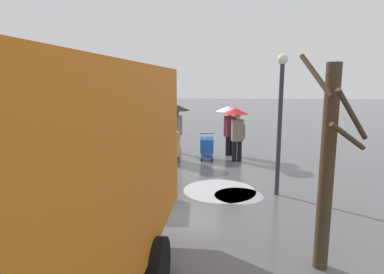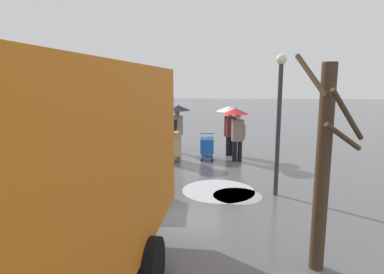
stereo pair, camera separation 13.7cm
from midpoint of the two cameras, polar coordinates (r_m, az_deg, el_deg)
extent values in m
plane|color=#5B5B5E|center=(13.02, -1.08, -4.25)|extent=(90.00, 90.00, 0.00)
cylinder|color=#ADAFB5|center=(10.48, -28.80, -9.01)|extent=(2.62, 2.62, 0.01)
cylinder|color=#ADAFB5|center=(12.19, -14.09, -5.52)|extent=(2.64, 2.64, 0.01)
cylinder|color=silver|center=(9.72, 4.39, -9.22)|extent=(2.11, 2.11, 0.01)
cylinder|color=#999BA0|center=(9.36, 7.72, -10.03)|extent=(1.37, 1.37, 0.01)
cube|color=gray|center=(12.53, -17.18, -0.30)|extent=(2.21, 5.29, 1.40)
cube|color=gray|center=(10.62, -20.82, 3.84)|extent=(1.91, 1.49, 0.84)
cube|color=black|center=(10.08, -22.10, -1.16)|extent=(1.66, 0.14, 0.63)
cube|color=#232326|center=(10.28, -21.81, -6.97)|extent=(1.97, 0.26, 0.24)
cylinder|color=black|center=(10.88, -14.85, -5.47)|extent=(0.27, 0.73, 0.72)
cylinder|color=black|center=(11.60, -24.20, -5.08)|extent=(0.27, 0.73, 0.72)
cylinder|color=black|center=(13.91, -11.06, -1.99)|extent=(0.27, 0.73, 0.72)
cylinder|color=black|center=(14.48, -18.64, -1.87)|extent=(0.27, 0.73, 0.72)
cube|color=orange|center=(4.08, -28.22, -6.98)|extent=(2.58, 6.46, 2.60)
cylinder|color=black|center=(5.12, -7.36, -22.03)|extent=(0.33, 0.97, 0.96)
cube|color=#1951B2|center=(13.17, 2.30, -1.41)|extent=(0.55, 0.78, 0.56)
cube|color=#1951B2|center=(13.27, 2.29, -3.36)|extent=(0.49, 0.70, 0.04)
cylinder|color=#1951B2|center=(13.52, 2.32, 0.60)|extent=(0.58, 0.06, 0.04)
sphere|color=black|center=(13.00, 3.20, -4.06)|extent=(0.10, 0.10, 0.10)
sphere|color=black|center=(13.00, 1.36, -4.04)|extent=(0.10, 0.10, 0.10)
sphere|color=black|center=(13.59, 3.17, -3.44)|extent=(0.10, 0.10, 0.10)
sphere|color=black|center=(13.59, 1.41, -3.43)|extent=(0.10, 0.10, 0.10)
cylinder|color=white|center=(13.06, 1.95, -1.06)|extent=(0.08, 0.29, 0.69)
cube|color=#515156|center=(13.01, -3.52, -3.30)|extent=(0.68, 0.74, 0.03)
cylinder|color=#515156|center=(13.24, -2.96, -0.64)|extent=(0.04, 0.04, 1.10)
cylinder|color=#515156|center=(13.13, -4.81, -0.74)|extent=(0.04, 0.04, 1.10)
cylinder|color=black|center=(13.38, -2.85, -3.43)|extent=(0.12, 0.20, 0.20)
cylinder|color=black|center=(13.26, -4.85, -3.57)|extent=(0.12, 0.20, 0.20)
cube|color=tan|center=(12.97, -3.53, -2.47)|extent=(0.65, 0.69, 0.36)
cube|color=tan|center=(12.90, -3.55, -0.96)|extent=(0.58, 0.65, 0.34)
cube|color=#A37F51|center=(12.85, -3.56, 0.32)|extent=(0.60, 0.63, 0.24)
cylinder|color=black|center=(14.13, 6.58, -1.48)|extent=(0.18, 0.18, 0.82)
cylinder|color=black|center=(14.01, 5.93, -1.57)|extent=(0.18, 0.18, 0.82)
cube|color=#5B1E23|center=(13.93, 6.32, 1.82)|extent=(0.52, 0.49, 0.84)
sphere|color=beige|center=(13.86, 6.36, 4.03)|extent=(0.22, 0.22, 0.22)
cylinder|color=#5B1E23|center=(14.09, 7.15, 1.70)|extent=(0.10, 0.10, 0.55)
cylinder|color=#5B1E23|center=(13.77, 5.79, 2.67)|extent=(0.26, 0.30, 0.50)
cylinder|color=#333338|center=(13.82, 6.02, 3.35)|extent=(0.02, 0.02, 0.86)
cone|color=white|center=(13.78, 6.05, 4.92)|extent=(1.04, 1.04, 0.22)
sphere|color=#333338|center=(13.77, 6.06, 5.46)|extent=(0.04, 0.04, 0.04)
cylinder|color=black|center=(14.49, -3.17, -1.15)|extent=(0.18, 0.18, 0.82)
cylinder|color=black|center=(14.34, -2.67, -1.26)|extent=(0.18, 0.18, 0.82)
cube|color=slate|center=(14.28, -2.95, 2.07)|extent=(0.51, 0.51, 0.84)
sphere|color=tan|center=(14.21, -2.97, 4.22)|extent=(0.22, 0.22, 0.22)
cylinder|color=slate|center=(14.49, -3.59, 1.98)|extent=(0.10, 0.10, 0.55)
cylinder|color=slate|center=(14.12, -2.44, 2.89)|extent=(0.28, 0.29, 0.50)
cylinder|color=#333338|center=(14.15, -2.71, 3.55)|extent=(0.02, 0.02, 0.86)
cone|color=black|center=(14.12, -2.73, 5.08)|extent=(1.04, 1.04, 0.22)
sphere|color=#333338|center=(14.11, -2.73, 5.61)|extent=(0.04, 0.04, 0.04)
cube|color=black|center=(14.15, -3.59, 2.15)|extent=(0.33, 0.32, 0.44)
cylinder|color=black|center=(13.15, -6.55, -2.34)|extent=(0.18, 0.18, 0.82)
cylinder|color=black|center=(13.10, -5.70, -2.37)|extent=(0.18, 0.18, 0.82)
cube|color=#282D47|center=(12.97, -6.19, 1.23)|extent=(0.45, 0.30, 0.84)
sphere|color=#8C6647|center=(12.91, -6.24, 3.60)|extent=(0.22, 0.22, 0.22)
cylinder|color=#282D47|center=(13.05, -7.30, 1.04)|extent=(0.10, 0.10, 0.55)
cylinder|color=#282D47|center=(12.92, -5.42, 2.20)|extent=(0.12, 0.31, 0.50)
cylinder|color=#333338|center=(12.90, -5.79, 2.89)|extent=(0.02, 0.02, 0.86)
cone|color=#E0668E|center=(12.86, -5.82, 4.57)|extent=(1.04, 1.04, 0.22)
sphere|color=#333338|center=(12.85, -5.83, 5.15)|extent=(0.04, 0.04, 0.04)
cube|color=black|center=(12.78, -6.41, 1.28)|extent=(0.31, 0.18, 0.44)
cylinder|color=black|center=(13.08, 7.96, -2.44)|extent=(0.18, 0.18, 0.82)
cylinder|color=black|center=(13.03, 7.10, -2.46)|extent=(0.18, 0.18, 0.82)
cube|color=slate|center=(12.90, 7.61, 1.15)|extent=(0.48, 0.36, 0.84)
sphere|color=beige|center=(12.83, 7.67, 3.54)|extent=(0.22, 0.22, 0.22)
cylinder|color=slate|center=(12.97, 8.72, 0.95)|extent=(0.10, 0.10, 0.55)
cylinder|color=slate|center=(12.81, 6.87, 2.10)|extent=(0.15, 0.32, 0.50)
cylinder|color=#333338|center=(12.83, 7.21, 2.83)|extent=(0.02, 0.02, 0.86)
cone|color=red|center=(12.79, 7.25, 4.52)|extent=(1.04, 1.04, 0.22)
sphere|color=#333338|center=(12.78, 7.26, 5.10)|extent=(0.04, 0.04, 0.04)
cylinder|color=#423323|center=(5.80, 21.75, -5.32)|extent=(0.24, 0.24, 3.46)
cylinder|color=#423323|center=(5.42, 25.42, 3.51)|extent=(0.70, 0.51, 0.82)
cylinder|color=#423323|center=(5.39, 20.04, 10.08)|extent=(0.40, 0.71, 0.68)
cylinder|color=#423323|center=(5.44, 24.79, 0.10)|extent=(0.70, 0.43, 0.49)
cylinder|color=#2D2D33|center=(9.22, 14.53, 0.96)|extent=(0.12, 0.12, 3.60)
sphere|color=#EAEACC|center=(9.13, 15.07, 12.95)|extent=(0.28, 0.28, 0.28)
camera|label=1|loc=(0.07, -90.32, -0.06)|focal=30.68mm
camera|label=2|loc=(0.07, 89.68, 0.06)|focal=30.68mm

